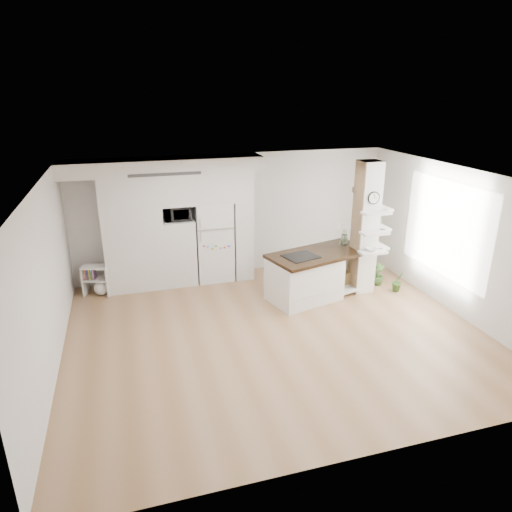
% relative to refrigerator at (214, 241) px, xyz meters
% --- Properties ---
extents(floor, '(7.00, 6.00, 0.01)m').
position_rel_refrigerator_xyz_m(floor, '(0.53, -2.68, -0.88)').
color(floor, '#A57C59').
rests_on(floor, ground).
extents(room, '(7.04, 6.04, 2.72)m').
position_rel_refrigerator_xyz_m(room, '(0.53, -2.68, 0.98)').
color(room, white).
rests_on(room, ground).
extents(cabinet_wall, '(4.00, 0.71, 2.70)m').
position_rel_refrigerator_xyz_m(cabinet_wall, '(-0.92, -0.01, 0.63)').
color(cabinet_wall, white).
rests_on(cabinet_wall, floor).
extents(refrigerator, '(0.78, 0.69, 1.75)m').
position_rel_refrigerator_xyz_m(refrigerator, '(0.00, 0.00, 0.00)').
color(refrigerator, white).
rests_on(refrigerator, floor).
extents(column, '(0.69, 0.90, 2.70)m').
position_rel_refrigerator_xyz_m(column, '(2.90, -1.55, 0.48)').
color(column, silver).
rests_on(column, floor).
extents(window, '(0.00, 2.40, 2.40)m').
position_rel_refrigerator_xyz_m(window, '(4.00, -2.38, 0.62)').
color(window, white).
rests_on(window, room).
extents(pendant_light, '(0.12, 0.12, 0.10)m').
position_rel_refrigerator_xyz_m(pendant_light, '(2.23, -2.53, 1.24)').
color(pendant_light, white).
rests_on(pendant_light, room).
extents(kitchen_island, '(2.26, 1.50, 1.50)m').
position_rel_refrigerator_xyz_m(kitchen_island, '(1.62, -1.54, -0.39)').
color(kitchen_island, white).
rests_on(kitchen_island, floor).
extents(bookshelf, '(0.60, 0.46, 0.63)m').
position_rel_refrigerator_xyz_m(bookshelf, '(-2.45, -0.19, -0.60)').
color(bookshelf, white).
rests_on(bookshelf, floor).
extents(floor_plant_a, '(0.26, 0.22, 0.43)m').
position_rel_refrigerator_xyz_m(floor_plant_a, '(3.52, -1.76, -0.66)').
color(floor_plant_a, '#3A6428').
rests_on(floor_plant_a, floor).
extents(floor_plant_b, '(0.33, 0.33, 0.47)m').
position_rel_refrigerator_xyz_m(floor_plant_b, '(3.30, -1.33, -0.64)').
color(floor_plant_b, '#3A6428').
rests_on(floor_plant_b, floor).
extents(microwave, '(0.54, 0.37, 0.30)m').
position_rel_refrigerator_xyz_m(microwave, '(-0.75, -0.06, 0.69)').
color(microwave, '#2D2D2D').
rests_on(microwave, cabinet_wall).
extents(shelf_plant, '(0.27, 0.23, 0.30)m').
position_rel_refrigerator_xyz_m(shelf_plant, '(3.15, -1.38, 0.65)').
color(shelf_plant, '#3A6428').
rests_on(shelf_plant, column).
extents(decor_bowl, '(0.22, 0.22, 0.05)m').
position_rel_refrigerator_xyz_m(decor_bowl, '(2.82, -1.78, 0.13)').
color(decor_bowl, white).
rests_on(decor_bowl, column).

